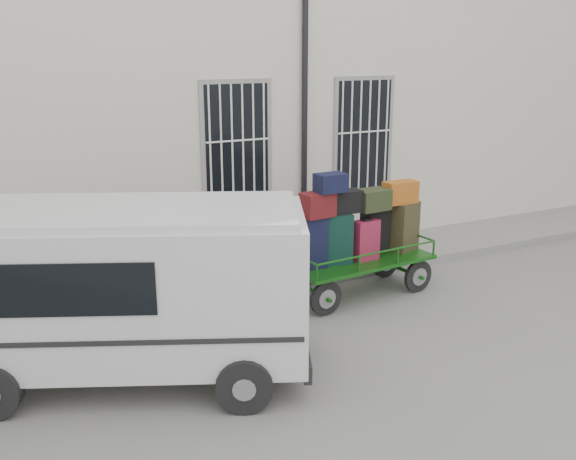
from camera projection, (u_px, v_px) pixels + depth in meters
The scene contains 5 objects.
ground at pixel (340, 318), 9.72m from camera, with size 80.00×80.00×0.00m, color slate.
building at pixel (208, 94), 13.61m from camera, with size 24.00×5.15×6.00m.
sidewalk at pixel (276, 270), 11.58m from camera, with size 24.00×1.70×0.15m, color gray.
luggage_cart at pixel (358, 234), 10.36m from camera, with size 2.90×1.29×2.11m.
van at pixel (128, 283), 7.68m from camera, with size 4.61×3.38×2.16m.
Camera 1 is at (-4.79, -7.64, 3.96)m, focal length 40.00 mm.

